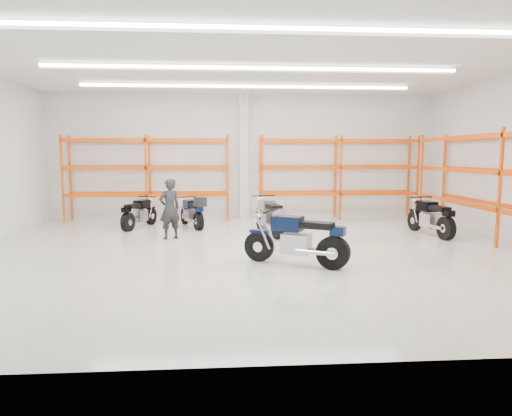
{
  "coord_description": "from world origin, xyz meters",
  "views": [
    {
      "loc": [
        -0.75,
        -10.8,
        2.34
      ],
      "look_at": [
        0.06,
        0.5,
        1.0
      ],
      "focal_mm": 32.0,
      "sensor_mm": 36.0,
      "label": 1
    }
  ],
  "objects": [
    {
      "name": "ground",
      "position": [
        0.0,
        0.0,
        0.0
      ],
      "size": [
        14.0,
        14.0,
        0.0
      ],
      "primitive_type": "plane",
      "color": "beige",
      "rests_on": "ground"
    },
    {
      "name": "room_shell",
      "position": [
        0.0,
        0.03,
        3.28
      ],
      "size": [
        14.02,
        12.02,
        4.51
      ],
      "color": "white",
      "rests_on": "ground"
    },
    {
      "name": "motorcycle_main",
      "position": [
        0.84,
        -1.48,
        0.54
      ],
      "size": [
        2.12,
        1.28,
        1.15
      ],
      "color": "black",
      "rests_on": "ground"
    },
    {
      "name": "motorcycle_back_a",
      "position": [
        -3.45,
        3.7,
        0.46
      ],
      "size": [
        0.92,
        1.9,
        0.97
      ],
      "color": "black",
      "rests_on": "ground"
    },
    {
      "name": "motorcycle_back_b",
      "position": [
        -1.73,
        3.65,
        0.5
      ],
      "size": [
        1.02,
        1.94,
        1.04
      ],
      "color": "black",
      "rests_on": "ground"
    },
    {
      "name": "motorcycle_back_c",
      "position": [
        0.59,
        2.31,
        0.51
      ],
      "size": [
        0.82,
        2.22,
        1.1
      ],
      "color": "black",
      "rests_on": "ground"
    },
    {
      "name": "motorcycle_back_d",
      "position": [
        5.21,
        1.76,
        0.51
      ],
      "size": [
        0.73,
        2.2,
        1.08
      ],
      "color": "black",
      "rests_on": "ground"
    },
    {
      "name": "standing_man",
      "position": [
        -2.24,
        1.82,
        0.84
      ],
      "size": [
        0.73,
        0.65,
        1.68
      ],
      "primitive_type": "imported",
      "rotation": [
        0.0,
        0.0,
        3.67
      ],
      "color": "black",
      "rests_on": "ground"
    },
    {
      "name": "structural_column",
      "position": [
        0.0,
        5.82,
        2.25
      ],
      "size": [
        0.32,
        0.32,
        4.5
      ],
      "primitive_type": "cube",
      "color": "white",
      "rests_on": "ground"
    },
    {
      "name": "pallet_racking_back_left",
      "position": [
        -3.4,
        5.48,
        1.79
      ],
      "size": [
        5.67,
        0.87,
        3.0
      ],
      "color": "#FF4B0E",
      "rests_on": "ground"
    },
    {
      "name": "pallet_racking_back_right",
      "position": [
        3.4,
        5.48,
        1.79
      ],
      "size": [
        5.67,
        0.87,
        3.0
      ],
      "color": "#FF4B0E",
      "rests_on": "ground"
    }
  ]
}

